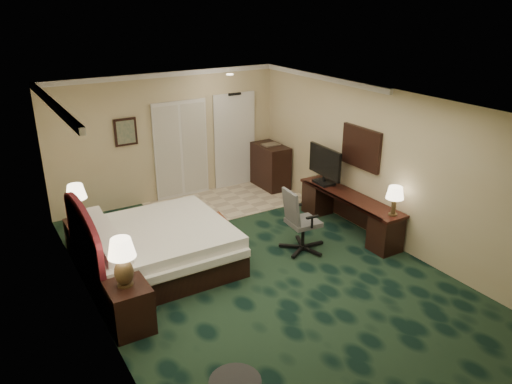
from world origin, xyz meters
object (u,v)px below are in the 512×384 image
lamp_near (123,262)px  desk_chair (303,220)px  desk (349,213)px  minibar (270,166)px  nightstand_far (81,236)px  tv (325,166)px  lamp_far (77,203)px  bed (159,248)px  bed_bench (220,239)px  nightstand_near (129,307)px

lamp_near → desk_chair: lamp_near is taller
desk → minibar: minibar is taller
nightstand_far → tv: size_ratio=0.58×
lamp_far → bed: bearing=-54.4°
bed → bed_bench: size_ratio=1.66×
bed → bed_bench: 1.10m
desk → desk_chair: desk_chair is taller
bed → nightstand_near: 1.60m
desk_chair → nightstand_far: bearing=154.3°
lamp_near → lamp_far: lamp_near is taller
lamp_far → minibar: lamp_far is taller
lamp_far → bed_bench: lamp_far is taller
lamp_far → minibar: 4.52m
desk → nightstand_near: bearing=-169.6°
desk → minibar: (-0.03, 2.67, 0.15)m
bed_bench → minibar: size_ratio=1.33×
tv → desk_chair: 1.57m
nightstand_near → bed_bench: 2.39m
bed → desk: (3.53, -0.50, -0.00)m
desk_chair → lamp_far: bearing=153.5°
desk_chair → minibar: bearing=72.8°
nightstand_far → minibar: minibar is taller
lamp_far → tv: size_ratio=0.68×
bed_bench → tv: 2.57m
nightstand_near → lamp_near: 0.66m
lamp_far → lamp_near: bearing=-90.0°
nightstand_far → lamp_far: size_ratio=0.84×
bed → lamp_far: (-0.92, 1.29, 0.52)m
desk_chair → bed_bench: bearing=156.5°
tv → nightstand_far: bearing=170.0°
nightstand_near → lamp_near: bearing=110.3°
bed_bench → desk: desk is taller
tv → minibar: 2.01m
nightstand_near → minibar: 5.62m
bed → bed_bench: (1.09, -0.02, -0.12)m
nightstand_far → minibar: bearing=11.6°
desk → tv: tv is taller
nightstand_near → lamp_near: (-0.01, 0.03, 0.66)m
tv → desk_chair: bearing=-138.5°
lamp_far → desk_chair: bearing=-31.3°
tv → lamp_far: bearing=169.4°
nightstand_near → desk_chair: 3.32m
desk → desk_chair: (-1.19, -0.19, 0.22)m
nightstand_far → lamp_far: 0.60m
bed_bench → desk: (2.44, -0.48, 0.12)m
bed_bench → desk_chair: bearing=-22.0°
nightstand_near → nightstand_far: 2.57m
bed_bench → bed: bearing=-174.6°
desk → minibar: 2.67m
minibar → desk_chair: bearing=-112.1°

